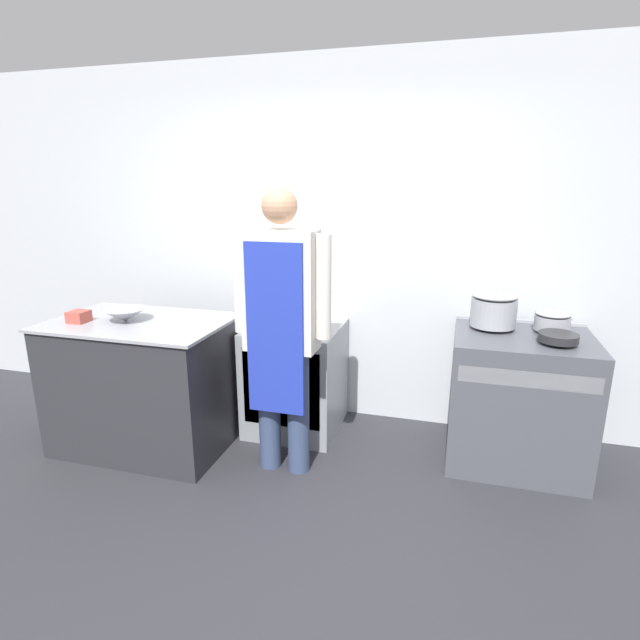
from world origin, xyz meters
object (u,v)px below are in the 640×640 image
object	(u,v)px
stock_pot	(494,309)
sauce_pot	(552,320)
saute_pan	(558,337)
person_cook	(281,318)
stove	(518,399)
plastic_tub	(79,317)
mixing_bowl	(125,315)
fridge_unit	(296,378)

from	to	relation	value
stock_pot	sauce_pot	bearing A→B (deg)	0.00
stock_pot	saute_pan	size ratio (longest dim) A/B	1.28
person_cook	stock_pot	size ratio (longest dim) A/B	6.08
stove	plastic_tub	xyz separation A→B (m)	(-2.85, -0.61, 0.51)
stove	sauce_pot	bearing A→B (deg)	36.28
saute_pan	stock_pot	bearing A→B (deg)	145.61
mixing_bowl	plastic_tub	bearing A→B (deg)	-159.55
mixing_bowl	person_cook	bearing A→B (deg)	-0.86
stove	stock_pot	size ratio (longest dim) A/B	3.03
plastic_tub	saute_pan	bearing A→B (deg)	9.07
fridge_unit	plastic_tub	size ratio (longest dim) A/B	6.71
mixing_bowl	saute_pan	xyz separation A→B (m)	(2.74, 0.38, -0.04)
stove	stock_pot	xyz separation A→B (m)	(-0.19, 0.13, 0.57)
stove	plastic_tub	world-z (taller)	plastic_tub
person_cook	stock_pot	world-z (taller)	person_cook
person_cook	fridge_unit	bearing A→B (deg)	100.55
person_cook	mixing_bowl	distance (m)	1.12
stock_pot	sauce_pot	world-z (taller)	stock_pot
plastic_tub	stock_pot	world-z (taller)	stock_pot
stove	fridge_unit	xyz separation A→B (m)	(-1.56, 0.05, -0.04)
mixing_bowl	stock_pot	distance (m)	2.46
stove	sauce_pot	world-z (taller)	sauce_pot
stock_pot	person_cook	bearing A→B (deg)	-152.91
saute_pan	sauce_pot	bearing A→B (deg)	90.00
plastic_tub	person_cook	bearing A→B (deg)	3.59
fridge_unit	person_cook	size ratio (longest dim) A/B	0.45
fridge_unit	stock_pot	size ratio (longest dim) A/B	2.72
mixing_bowl	stock_pot	size ratio (longest dim) A/B	0.99
person_cook	mixing_bowl	bearing A→B (deg)	179.14
sauce_pot	stock_pot	bearing A→B (deg)	-180.00
mixing_bowl	saute_pan	world-z (taller)	mixing_bowl
mixing_bowl	sauce_pot	world-z (taller)	sauce_pot
person_cook	mixing_bowl	size ratio (longest dim) A/B	6.16
stove	saute_pan	xyz separation A→B (m)	(0.17, -0.12, 0.48)
stove	person_cook	world-z (taller)	person_cook
person_cook	plastic_tub	size ratio (longest dim) A/B	15.03
stove	mixing_bowl	bearing A→B (deg)	-168.98
mixing_bowl	stove	bearing A→B (deg)	11.02
person_cook	saute_pan	distance (m)	1.67
mixing_bowl	sauce_pot	distance (m)	2.81
stock_pot	sauce_pot	xyz separation A→B (m)	(0.36, 0.00, -0.05)
fridge_unit	person_cook	bearing A→B (deg)	-79.45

